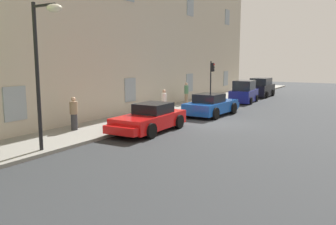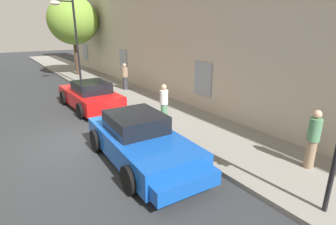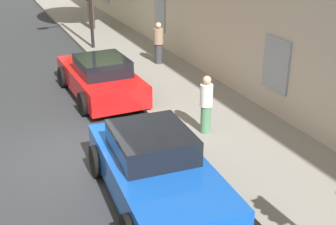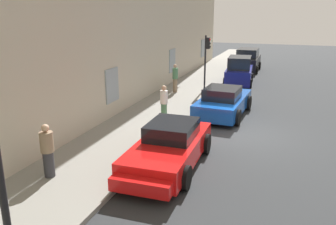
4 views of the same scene
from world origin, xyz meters
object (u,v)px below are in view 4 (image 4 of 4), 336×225
at_px(sportscar_yellow_flank, 224,102).
at_px(street_lamp, 6,74).
at_px(sportscar_red_lead, 168,149).
at_px(pedestrian_strolling, 164,102).
at_px(hatchback_distant, 247,61).
at_px(hatchback_parked, 239,72).
at_px(pedestrian_bystander, 175,78).
at_px(pedestrian_admiring, 47,151).
at_px(traffic_light, 207,53).

xyz_separation_m(sportscar_yellow_flank, street_lamp, (-11.79, 1.34, 3.24)).
relative_size(sportscar_red_lead, pedestrian_strolling, 3.05).
bearing_deg(sportscar_red_lead, hatchback_distant, -0.03).
bearing_deg(hatchback_parked, pedestrian_strolling, 169.44).
height_order(hatchback_distant, pedestrian_bystander, same).
xyz_separation_m(hatchback_parked, pedestrian_strolling, (-9.74, 1.82, 0.12)).
bearing_deg(pedestrian_admiring, sportscar_red_lead, -55.66).
relative_size(street_lamp, pedestrian_strolling, 3.44).
bearing_deg(sportscar_red_lead, sportscar_yellow_flank, -5.04).
height_order(sportscar_red_lead, hatchback_parked, hatchback_parked).
distance_m(sportscar_yellow_flank, hatchback_distant, 12.96).
distance_m(sportscar_yellow_flank, street_lamp, 12.30).
bearing_deg(hatchback_distant, street_lamp, 178.19).
distance_m(sportscar_red_lead, pedestrian_admiring, 3.58).
height_order(sportscar_red_lead, pedestrian_admiring, pedestrian_admiring).
bearing_deg(pedestrian_admiring, sportscar_yellow_flank, -22.55).
height_order(sportscar_red_lead, pedestrian_strolling, pedestrian_strolling).
bearing_deg(traffic_light, street_lamp, -177.94).
bearing_deg(pedestrian_strolling, traffic_light, -2.82).
distance_m(street_lamp, pedestrian_admiring, 4.94).
xyz_separation_m(sportscar_yellow_flank, traffic_light, (4.22, 1.92, 1.75)).
distance_m(sportscar_yellow_flank, pedestrian_bystander, 4.65).
xyz_separation_m(hatchback_parked, pedestrian_bystander, (-4.44, 3.06, 0.18)).
distance_m(hatchback_parked, hatchback_distant, 5.45).
relative_size(traffic_light, pedestrian_admiring, 2.03).
bearing_deg(traffic_light, pedestrian_bystander, 126.52).
bearing_deg(pedestrian_strolling, pedestrian_bystander, 13.24).
bearing_deg(traffic_light, hatchback_distant, -8.84).
xyz_separation_m(traffic_light, street_lamp, (-16.01, -0.58, 1.49)).
height_order(hatchback_parked, traffic_light, traffic_light).
xyz_separation_m(sportscar_yellow_flank, hatchback_distant, (12.94, 0.56, 0.20)).
bearing_deg(sportscar_yellow_flank, hatchback_distant, 2.48).
distance_m(sportscar_red_lead, sportscar_yellow_flank, 6.47).
bearing_deg(street_lamp, traffic_light, 2.06).
bearing_deg(hatchback_distant, sportscar_yellow_flank, -177.52).
xyz_separation_m(pedestrian_admiring, pedestrian_strolling, (6.21, -1.27, -0.01)).
bearing_deg(hatchback_parked, pedestrian_admiring, 169.04).
bearing_deg(pedestrian_strolling, hatchback_parked, -10.56).
xyz_separation_m(hatchback_distant, pedestrian_admiring, (-21.39, 2.95, 0.13)).
bearing_deg(hatchback_parked, traffic_light, 155.46).
height_order(hatchback_parked, pedestrian_admiring, hatchback_parked).
distance_m(sportscar_yellow_flank, pedestrian_strolling, 3.18).
xyz_separation_m(sportscar_red_lead, pedestrian_strolling, (4.20, 1.67, 0.33)).
distance_m(sportscar_red_lead, street_lamp, 6.31).
xyz_separation_m(traffic_light, pedestrian_admiring, (-12.67, 1.59, -1.42)).
relative_size(sportscar_yellow_flank, hatchback_parked, 1.29).
bearing_deg(pedestrian_admiring, street_lamp, -147.03).
xyz_separation_m(sportscar_red_lead, sportscar_yellow_flank, (6.44, -0.57, 0.01)).
xyz_separation_m(sportscar_yellow_flank, pedestrian_admiring, (-8.45, 3.51, 0.32)).
height_order(traffic_light, pedestrian_strolling, traffic_light).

